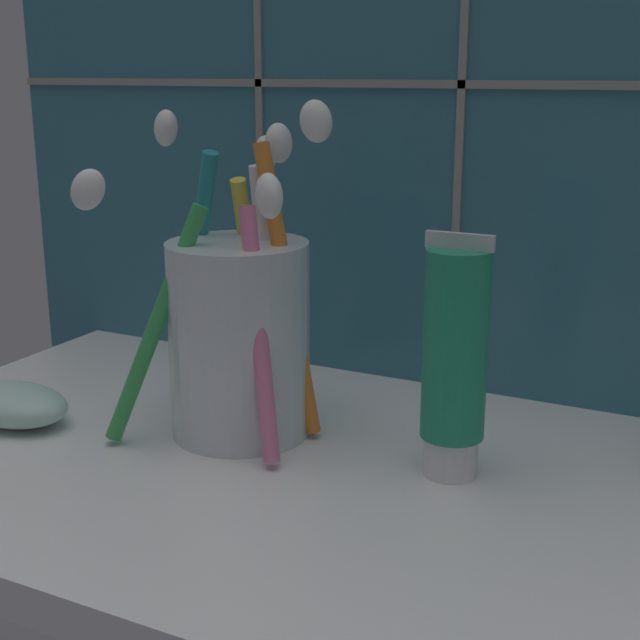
{
  "coord_description": "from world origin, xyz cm",
  "views": [
    {
      "loc": [
        18.6,
        -38.44,
        22.15
      ],
      "look_at": [
        -1.19,
        0.95,
        9.76
      ],
      "focal_mm": 50.0,
      "sensor_mm": 36.0,
      "label": 1
    }
  ],
  "objects": [
    {
      "name": "toothpaste_tube",
      "position": [
        5.64,
        2.36,
        8.21
      ],
      "size": [
        3.43,
        3.26,
        12.62
      ],
      "color": "white",
      "rests_on": "sink_counter"
    },
    {
      "name": "sink_counter",
      "position": [
        0.0,
        0.0,
        1.0
      ],
      "size": [
        56.51,
        30.75,
        2.0
      ],
      "primitive_type": "cube",
      "color": "white",
      "rests_on": "ground"
    },
    {
      "name": "soap_bar",
      "position": [
        -19.72,
        -2.64,
        3.19
      ],
      "size": [
        7.51,
        4.66,
        2.37
      ],
      "primitive_type": "ellipsoid",
      "color": "silver",
      "rests_on": "sink_counter"
    },
    {
      "name": "toothbrush_cup",
      "position": [
        -7.05,
        2.43,
        8.1
      ],
      "size": [
        13.5,
        13.87,
        18.84
      ],
      "color": "silver",
      "rests_on": "sink_counter"
    }
  ]
}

